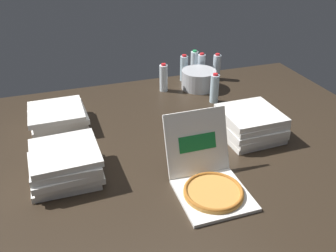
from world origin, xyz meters
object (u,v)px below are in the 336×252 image
Objects in this scene: ice_bucket at (199,79)px; water_bottle_0 at (217,67)px; pizza_stack_center_far at (250,124)px; water_bottle_3 at (214,89)px; open_pizza_box at (209,179)px; water_bottle_5 at (164,78)px; pizza_stack_left_far at (58,117)px; water_bottle_4 at (201,67)px; water_bottle_1 at (194,63)px; water_bottle_2 at (184,68)px; pizza_stack_left_mid at (65,164)px.

water_bottle_0 is (0.23, 0.13, 0.04)m from ice_bucket.
water_bottle_3 is (-0.00, 0.55, 0.02)m from pizza_stack_center_far.
open_pizza_box reaches higher than water_bottle_5.
pizza_stack_center_far is at bearing 40.96° from open_pizza_box.
pizza_stack_left_far is 1.70× the size of water_bottle_0.
water_bottle_1 is at bearing 106.85° from water_bottle_4.
water_bottle_1 is (-0.16, 0.15, 0.00)m from water_bottle_0.
water_bottle_3 and water_bottle_5 have the same top height.
water_bottle_4 is (0.57, 1.46, 0.05)m from open_pizza_box.
water_bottle_5 is (0.17, 1.31, 0.05)m from open_pizza_box.
water_bottle_4 is at bearing 20.09° from water_bottle_5.
water_bottle_2 is at bearing 98.32° from water_bottle_3.
pizza_stack_center_far is 1.61× the size of water_bottle_4.
pizza_stack_left_far is 1.70× the size of water_bottle_1.
pizza_stack_center_far is at bearing 3.42° from pizza_stack_left_mid.
pizza_stack_left_far is 1.70× the size of water_bottle_2.
water_bottle_5 is at bearing 133.20° from water_bottle_3.
open_pizza_box reaches higher than ice_bucket.
water_bottle_0 reaches higher than ice_bucket.
pizza_stack_center_far is 0.55m from water_bottle_3.
pizza_stack_center_far is 1.61× the size of water_bottle_0.
water_bottle_2 is 0.16m from water_bottle_4.
open_pizza_box is 1.21× the size of pizza_stack_left_far.
water_bottle_4 reaches higher than pizza_stack_left_mid.
water_bottle_0 is at bearing 9.84° from water_bottle_5.
open_pizza_box is at bearing -139.04° from pizza_stack_center_far.
water_bottle_0 is 0.30m from water_bottle_2.
open_pizza_box is at bearing -109.26° from water_bottle_1.
pizza_stack_left_mid is 1.65× the size of water_bottle_5.
pizza_stack_left_far is at bearing -154.69° from water_bottle_1.
pizza_stack_center_far is at bearing -102.35° from water_bottle_0.
ice_bucket is 0.31m from water_bottle_5.
open_pizza_box is at bearing -52.86° from pizza_stack_left_far.
pizza_stack_left_far is at bearing -165.37° from ice_bucket.
water_bottle_5 is (-0.53, -0.09, 0.00)m from water_bottle_0.
water_bottle_5 is at bearing 82.77° from open_pizza_box.
water_bottle_1 and water_bottle_4 have the same top height.
pizza_stack_left_far is 1.23m from ice_bucket.
water_bottle_3 is (0.48, 0.97, 0.05)m from open_pizza_box.
ice_bucket is 1.22× the size of water_bottle_0.
water_bottle_0 reaches higher than pizza_stack_center_far.
water_bottle_3 is at bearing -117.20° from water_bottle_0.
pizza_stack_left_mid is (-1.20, -0.07, 0.00)m from pizza_stack_center_far.
open_pizza_box is 2.05× the size of water_bottle_4.
open_pizza_box is 1.57m from water_bottle_4.
pizza_stack_left_mid is at bearing -132.56° from water_bottle_5.
open_pizza_box is 1.35m from ice_bucket.
ice_bucket is 0.22m from water_bottle_4.
water_bottle_5 reaches higher than pizza_stack_left_far.
open_pizza_box is 2.05× the size of water_bottle_3.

